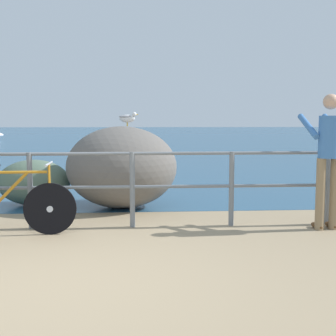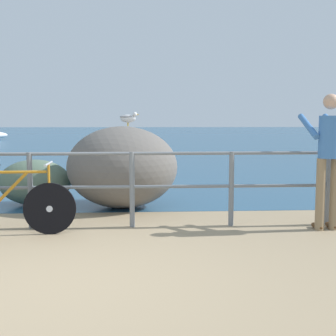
# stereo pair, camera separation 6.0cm
# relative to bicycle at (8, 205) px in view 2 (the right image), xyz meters

# --- Properties ---
(ground_plane) EXTENTS (120.00, 120.00, 0.10)m
(ground_plane) POSITION_rel_bicycle_xyz_m (0.87, 18.34, -0.44)
(ground_plane) COLOR #937F60
(sea_surface) EXTENTS (120.00, 90.00, 0.01)m
(sea_surface) POSITION_rel_bicycle_xyz_m (0.87, 46.32, -0.39)
(sea_surface) COLOR navy
(sea_surface) RESTS_ON ground_plane
(promenade_railing) EXTENTS (9.52, 0.07, 1.02)m
(promenade_railing) POSITION_rel_bicycle_xyz_m (0.87, 0.35, 0.25)
(promenade_railing) COLOR slate
(promenade_railing) RESTS_ON ground_plane
(bicycle) EXTENTS (1.70, 0.48, 0.92)m
(bicycle) POSITION_rel_bicycle_xyz_m (0.00, 0.00, 0.00)
(bicycle) COLOR black
(bicycle) RESTS_ON ground_plane
(person_at_railing) EXTENTS (0.49, 0.66, 1.78)m
(person_at_railing) POSITION_rel_bicycle_xyz_m (4.11, 0.07, 0.60)
(person_at_railing) COLOR #8C7251
(person_at_railing) RESTS_ON ground_plane
(breakwater_boulder_main) EXTENTS (1.82, 1.62, 1.34)m
(breakwater_boulder_main) POSITION_rel_bicycle_xyz_m (1.35, 1.73, 0.28)
(breakwater_boulder_main) COLOR #605B56
(breakwater_boulder_main) RESTS_ON ground
(breakwater_boulder_left) EXTENTS (1.23, 0.76, 0.78)m
(breakwater_boulder_left) POSITION_rel_bicycle_xyz_m (-0.15, 2.04, -0.00)
(breakwater_boulder_left) COLOR #516755
(breakwater_boulder_left) RESTS_ON ground
(seagull) EXTENTS (0.34, 0.18, 0.23)m
(seagull) POSITION_rel_bicycle_xyz_m (1.45, 1.82, 1.09)
(seagull) COLOR gold
(seagull) RESTS_ON breakwater_boulder_main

